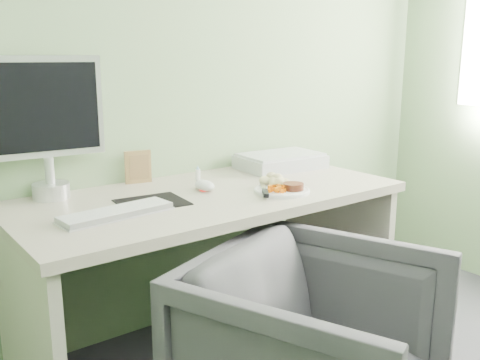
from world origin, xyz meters
TOP-DOWN VIEW (x-y plane):
  - wall_back at (0.00, 2.00)m, footprint 3.50×0.00m
  - desk at (0.00, 1.62)m, footprint 1.60×0.75m
  - plate at (0.24, 1.45)m, footprint 0.23×0.23m
  - steak at (0.27, 1.41)m, footprint 0.10×0.10m
  - potato_pile at (0.27, 1.51)m, footprint 0.12×0.09m
  - carrot_heap at (0.19, 1.43)m, footprint 0.06×0.06m
  - steak_knife at (0.14, 1.43)m, footprint 0.15×0.20m
  - mousepad at (-0.27, 1.62)m, footprint 0.27×0.24m
  - keyboard at (-0.45, 1.54)m, footprint 0.41×0.15m
  - computer_mouse at (0.00, 1.66)m, footprint 0.08×0.13m
  - photo_frame at (-0.16, 1.95)m, footprint 0.12×0.04m
  - eyedrop_bottle at (0.08, 1.84)m, footprint 0.02×0.02m
  - scanner at (0.55, 1.82)m, footprint 0.43×0.30m
  - monitor at (-0.55, 1.94)m, footprint 0.46×0.14m
  - desk_chair at (-0.06, 0.93)m, footprint 0.94×0.95m

SIDE VIEW (x-z plane):
  - desk_chair at x=-0.06m, z-range 0.00..0.67m
  - desk at x=0.00m, z-range 0.18..0.91m
  - mousepad at x=-0.27m, z-range 0.73..0.73m
  - plate at x=0.24m, z-range 0.73..0.74m
  - keyboard at x=-0.45m, z-range 0.74..0.75m
  - computer_mouse at x=0.00m, z-range 0.73..0.77m
  - steak_knife at x=0.14m, z-range 0.75..0.76m
  - steak at x=0.27m, z-range 0.74..0.77m
  - eyedrop_bottle at x=0.08m, z-range 0.73..0.79m
  - scanner at x=0.55m, z-range 0.73..0.79m
  - carrot_heap at x=0.19m, z-range 0.74..0.78m
  - potato_pile at x=0.27m, z-range 0.74..0.80m
  - photo_frame at x=-0.16m, z-range 0.73..0.87m
  - monitor at x=-0.55m, z-range 0.77..1.32m
  - wall_back at x=0.00m, z-range -0.40..3.10m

